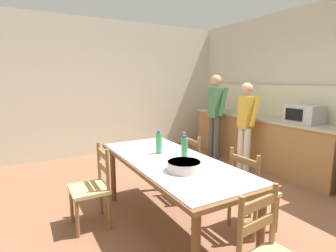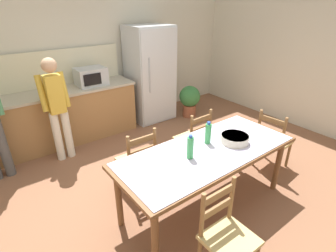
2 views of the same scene
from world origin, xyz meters
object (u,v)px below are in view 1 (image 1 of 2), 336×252
at_px(chair_side_far_right, 251,192).
at_px(person_at_counter, 245,122).
at_px(bottle_off_centre, 184,149).
at_px(person_at_sink, 215,112).
at_px(microwave, 304,114).
at_px(bottle_near_centre, 159,143).
at_px(serving_bowl, 184,165).
at_px(dining_table, 170,166).
at_px(chair_side_far_left, 199,166).
at_px(chair_side_near_left, 92,188).

relative_size(chair_side_far_right, person_at_counter, 0.57).
distance_m(bottle_off_centre, person_at_sink, 2.84).
xyz_separation_m(microwave, bottle_off_centre, (0.36, -2.52, -0.17)).
height_order(bottle_near_centre, person_at_counter, person_at_counter).
distance_m(bottle_near_centre, bottle_off_centre, 0.39).
height_order(bottle_near_centre, serving_bowl, bottle_near_centre).
height_order(dining_table, chair_side_far_left, chair_side_far_left).
relative_size(dining_table, chair_side_near_left, 2.34).
bearing_deg(dining_table, microwave, 95.46).
bearing_deg(dining_table, chair_side_far_right, 57.56).
bearing_deg(chair_side_far_left, dining_table, 124.59).
bearing_deg(chair_side_far_left, person_at_counter, -68.31).
relative_size(bottle_off_centre, chair_side_far_right, 0.30).
xyz_separation_m(bottle_near_centre, bottle_off_centre, (0.37, 0.11, 0.00)).
bearing_deg(bottle_near_centre, chair_side_far_left, 106.77).
distance_m(microwave, person_at_counter, 0.94).
bearing_deg(chair_side_far_right, microwave, -70.95).
xyz_separation_m(dining_table, chair_side_far_right, (0.47, 0.74, -0.27)).
xyz_separation_m(chair_side_far_right, chair_side_far_left, (-0.95, -0.01, 0.00)).
xyz_separation_m(bottle_near_centre, serving_bowl, (0.64, -0.06, -0.07)).
distance_m(microwave, chair_side_far_left, 2.02).
xyz_separation_m(chair_side_far_right, person_at_sink, (-2.36, 1.40, 0.53)).
distance_m(dining_table, chair_side_near_left, 0.91).
bearing_deg(serving_bowl, person_at_counter, 122.41).
xyz_separation_m(serving_bowl, chair_side_far_left, (-0.86, 0.79, -0.40)).
height_order(serving_bowl, chair_side_far_right, chair_side_far_right).
xyz_separation_m(chair_side_near_left, person_at_sink, (-1.42, 2.87, 0.53)).
height_order(bottle_near_centre, chair_side_far_right, bottle_near_centre).
bearing_deg(bottle_near_centre, chair_side_far_right, 45.29).
bearing_deg(person_at_counter, chair_side_far_right, -132.91).
bearing_deg(bottle_off_centre, chair_side_far_left, 133.71).
relative_size(chair_side_far_right, person_at_sink, 0.52).
relative_size(dining_table, bottle_near_centre, 7.88).
distance_m(serving_bowl, chair_side_far_right, 0.90).
distance_m(dining_table, chair_side_far_right, 0.91).
relative_size(bottle_off_centre, person_at_counter, 0.17).
bearing_deg(serving_bowl, chair_side_far_right, 83.01).
bearing_deg(chair_side_far_left, chair_side_near_left, 91.59).
bearing_deg(chair_side_near_left, dining_table, 57.60).
distance_m(dining_table, serving_bowl, 0.40).
distance_m(microwave, serving_bowl, 2.78).
relative_size(dining_table, serving_bowl, 6.65).
relative_size(serving_bowl, chair_side_near_left, 0.35).
bearing_deg(serving_bowl, chair_side_near_left, -141.14).
xyz_separation_m(chair_side_far_right, person_at_counter, (-1.48, 1.38, 0.45)).
bearing_deg(bottle_near_centre, person_at_counter, 109.40).
xyz_separation_m(serving_bowl, person_at_counter, (-1.38, 2.18, 0.05)).
height_order(microwave, serving_bowl, microwave).
height_order(chair_side_far_right, chair_side_near_left, same).
bearing_deg(chair_side_far_right, serving_bowl, 81.22).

